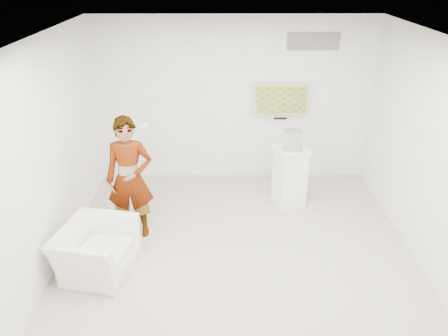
{
  "coord_description": "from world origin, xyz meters",
  "views": [
    {
      "loc": [
        -0.25,
        -5.12,
        3.84
      ],
      "look_at": [
        -0.19,
        0.6,
        1.07
      ],
      "focal_mm": 35.0,
      "sensor_mm": 36.0,
      "label": 1
    }
  ],
  "objects_px": {
    "tv": "(281,99)",
    "person": "(130,179)",
    "floor_uplight": "(279,172)",
    "pedestal": "(290,176)",
    "armchair": "(96,250)"
  },
  "relations": [
    {
      "from": "tv",
      "to": "floor_uplight",
      "type": "xyz_separation_m",
      "value": [
        0.03,
        -0.09,
        -1.42
      ]
    },
    {
      "from": "person",
      "to": "floor_uplight",
      "type": "relative_size",
      "value": 7.07
    },
    {
      "from": "person",
      "to": "tv",
      "type": "bearing_deg",
      "value": 35.24
    },
    {
      "from": "armchair",
      "to": "floor_uplight",
      "type": "bearing_deg",
      "value": -33.71
    },
    {
      "from": "armchair",
      "to": "pedestal",
      "type": "xyz_separation_m",
      "value": [
        2.83,
        1.78,
        0.18
      ]
    },
    {
      "from": "tv",
      "to": "pedestal",
      "type": "distance_m",
      "value": 1.46
    },
    {
      "from": "tv",
      "to": "armchair",
      "type": "distance_m",
      "value": 4.12
    },
    {
      "from": "tv",
      "to": "person",
      "type": "height_order",
      "value": "person"
    },
    {
      "from": "floor_uplight",
      "to": "armchair",
      "type": "bearing_deg",
      "value": -135.84
    },
    {
      "from": "tv",
      "to": "armchair",
      "type": "relative_size",
      "value": 0.99
    },
    {
      "from": "tv",
      "to": "armchair",
      "type": "height_order",
      "value": "tv"
    },
    {
      "from": "person",
      "to": "armchair",
      "type": "relative_size",
      "value": 1.85
    },
    {
      "from": "tv",
      "to": "floor_uplight",
      "type": "distance_m",
      "value": 1.42
    },
    {
      "from": "pedestal",
      "to": "tv",
      "type": "bearing_deg",
      "value": 94.11
    },
    {
      "from": "pedestal",
      "to": "person",
      "type": "bearing_deg",
      "value": -160.15
    }
  ]
}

